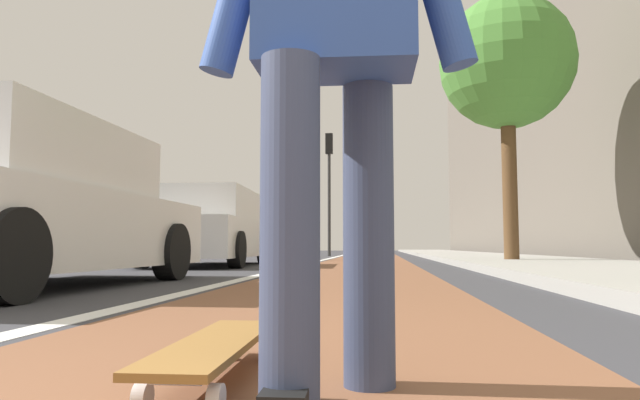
{
  "coord_description": "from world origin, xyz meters",
  "views": [
    {
      "loc": [
        -0.66,
        -0.36,
        0.38
      ],
      "look_at": [
        9.67,
        0.74,
        1.23
      ],
      "focal_mm": 31.74,
      "sensor_mm": 36.0,
      "label": 1
    }
  ],
  "objects_px": {
    "traffic_light": "(329,172)",
    "street_tree_mid": "(506,64)",
    "parked_car_near": "(23,210)",
    "skateboard": "(216,348)",
    "pedestrian_distant": "(302,228)",
    "parked_car_mid": "(210,229)",
    "skater_person": "(334,28)"
  },
  "relations": [
    {
      "from": "parked_car_mid",
      "to": "skater_person",
      "type": "bearing_deg",
      "value": -161.13
    },
    {
      "from": "pedestrian_distant",
      "to": "parked_car_mid",
      "type": "bearing_deg",
      "value": 165.97
    },
    {
      "from": "skateboard",
      "to": "parked_car_mid",
      "type": "bearing_deg",
      "value": 17.23
    },
    {
      "from": "street_tree_mid",
      "to": "pedestrian_distant",
      "type": "bearing_deg",
      "value": 50.89
    },
    {
      "from": "skater_person",
      "to": "parked_car_mid",
      "type": "xyz_separation_m",
      "value": [
        9.41,
        3.22,
        -0.23
      ]
    },
    {
      "from": "skateboard",
      "to": "street_tree_mid",
      "type": "distance_m",
      "value": 11.27
    },
    {
      "from": "street_tree_mid",
      "to": "traffic_light",
      "type": "bearing_deg",
      "value": 24.1
    },
    {
      "from": "skateboard",
      "to": "skater_person",
      "type": "relative_size",
      "value": 0.51
    },
    {
      "from": "parked_car_mid",
      "to": "street_tree_mid",
      "type": "height_order",
      "value": "street_tree_mid"
    },
    {
      "from": "parked_car_mid",
      "to": "street_tree_mid",
      "type": "distance_m",
      "value": 6.88
    },
    {
      "from": "pedestrian_distant",
      "to": "street_tree_mid",
      "type": "bearing_deg",
      "value": -129.11
    },
    {
      "from": "parked_car_mid",
      "to": "street_tree_mid",
      "type": "bearing_deg",
      "value": -82.16
    },
    {
      "from": "skateboard",
      "to": "traffic_light",
      "type": "distance_m",
      "value": 20.6
    },
    {
      "from": "skateboard",
      "to": "pedestrian_distant",
      "type": "bearing_deg",
      "value": 6.95
    },
    {
      "from": "traffic_light",
      "to": "parked_car_near",
      "type": "bearing_deg",
      "value": 175.85
    },
    {
      "from": "skateboard",
      "to": "parked_car_near",
      "type": "height_order",
      "value": "parked_car_near"
    },
    {
      "from": "traffic_light",
      "to": "street_tree_mid",
      "type": "xyz_separation_m",
      "value": [
        -10.21,
        -4.57,
        0.82
      ]
    },
    {
      "from": "parked_car_near",
      "to": "traffic_light",
      "type": "distance_m",
      "value": 17.32
    },
    {
      "from": "skateboard",
      "to": "parked_car_near",
      "type": "distance_m",
      "value": 4.27
    },
    {
      "from": "skateboard",
      "to": "traffic_light",
      "type": "xyz_separation_m",
      "value": [
        20.29,
        1.5,
        3.19
      ]
    },
    {
      "from": "traffic_light",
      "to": "street_tree_mid",
      "type": "relative_size",
      "value": 0.87
    },
    {
      "from": "parked_car_near",
      "to": "skateboard",
      "type": "bearing_deg",
      "value": -139.47
    },
    {
      "from": "skateboard",
      "to": "traffic_light",
      "type": "bearing_deg",
      "value": 4.24
    },
    {
      "from": "skateboard",
      "to": "parked_car_mid",
      "type": "relative_size",
      "value": 0.18
    },
    {
      "from": "parked_car_mid",
      "to": "parked_car_near",
      "type": "bearing_deg",
      "value": -178.78
    },
    {
      "from": "skater_person",
      "to": "parked_car_mid",
      "type": "height_order",
      "value": "skater_person"
    },
    {
      "from": "pedestrian_distant",
      "to": "parked_car_near",
      "type": "bearing_deg",
      "value": 174.45
    },
    {
      "from": "parked_car_near",
      "to": "parked_car_mid",
      "type": "distance_m",
      "value": 6.06
    },
    {
      "from": "street_tree_mid",
      "to": "parked_car_near",
      "type": "bearing_deg",
      "value": 139.79
    },
    {
      "from": "skateboard",
      "to": "traffic_light",
      "type": "relative_size",
      "value": 0.18
    },
    {
      "from": "street_tree_mid",
      "to": "pedestrian_distant",
      "type": "relative_size",
      "value": 3.51
    },
    {
      "from": "parked_car_near",
      "to": "pedestrian_distant",
      "type": "height_order",
      "value": "pedestrian_distant"
    }
  ]
}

